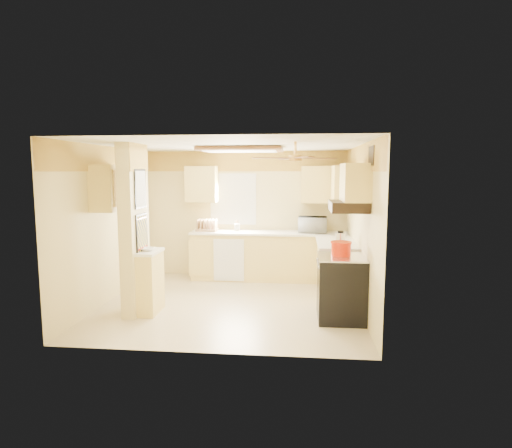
# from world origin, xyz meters

# --- Properties ---
(floor) EXTENTS (4.00, 4.00, 0.00)m
(floor) POSITION_xyz_m (0.00, 0.00, 0.00)
(floor) COLOR #CEB68E
(floor) RESTS_ON ground
(ceiling) EXTENTS (4.00, 4.00, 0.00)m
(ceiling) POSITION_xyz_m (0.00, 0.00, 2.50)
(ceiling) COLOR white
(ceiling) RESTS_ON wall_back
(wall_back) EXTENTS (4.00, 0.00, 4.00)m
(wall_back) POSITION_xyz_m (0.00, 1.90, 1.25)
(wall_back) COLOR #DDC987
(wall_back) RESTS_ON floor
(wall_front) EXTENTS (4.00, 0.00, 4.00)m
(wall_front) POSITION_xyz_m (0.00, -1.90, 1.25)
(wall_front) COLOR #DDC987
(wall_front) RESTS_ON floor
(wall_left) EXTENTS (0.00, 3.80, 3.80)m
(wall_left) POSITION_xyz_m (-2.00, 0.00, 1.25)
(wall_left) COLOR #DDC987
(wall_left) RESTS_ON floor
(wall_right) EXTENTS (0.00, 3.80, 3.80)m
(wall_right) POSITION_xyz_m (2.00, 0.00, 1.25)
(wall_right) COLOR #DDC987
(wall_right) RESTS_ON floor
(wallpaper_border) EXTENTS (4.00, 0.02, 0.40)m
(wallpaper_border) POSITION_xyz_m (0.00, 1.88, 2.30)
(wallpaper_border) COLOR #FFDA4B
(wallpaper_border) RESTS_ON wall_back
(partition_column) EXTENTS (0.20, 0.70, 2.50)m
(partition_column) POSITION_xyz_m (-1.35, -0.55, 1.25)
(partition_column) COLOR #DDC987
(partition_column) RESTS_ON floor
(partition_ledge) EXTENTS (0.25, 0.55, 0.90)m
(partition_ledge) POSITION_xyz_m (-1.13, -0.55, 0.45)
(partition_ledge) COLOR #FFDE7D
(partition_ledge) RESTS_ON floor
(ledge_top) EXTENTS (0.28, 0.58, 0.04)m
(ledge_top) POSITION_xyz_m (-1.13, -0.55, 0.92)
(ledge_top) COLOR white
(ledge_top) RESTS_ON partition_ledge
(lower_cabinets_back) EXTENTS (3.00, 0.60, 0.90)m
(lower_cabinets_back) POSITION_xyz_m (0.50, 1.60, 0.45)
(lower_cabinets_back) COLOR #FFDE7D
(lower_cabinets_back) RESTS_ON floor
(lower_cabinets_right) EXTENTS (0.60, 1.40, 0.90)m
(lower_cabinets_right) POSITION_xyz_m (1.70, 0.60, 0.45)
(lower_cabinets_right) COLOR #FFDE7D
(lower_cabinets_right) RESTS_ON floor
(countertop_back) EXTENTS (3.04, 0.64, 0.04)m
(countertop_back) POSITION_xyz_m (0.50, 1.59, 0.92)
(countertop_back) COLOR white
(countertop_back) RESTS_ON lower_cabinets_back
(countertop_right) EXTENTS (0.64, 1.44, 0.04)m
(countertop_right) POSITION_xyz_m (1.69, 0.60, 0.92)
(countertop_right) COLOR white
(countertop_right) RESTS_ON lower_cabinets_right
(dishwasher_panel) EXTENTS (0.58, 0.02, 0.80)m
(dishwasher_panel) POSITION_xyz_m (-0.25, 1.29, 0.43)
(dishwasher_panel) COLOR white
(dishwasher_panel) RESTS_ON lower_cabinets_back
(window) EXTENTS (0.92, 0.02, 1.02)m
(window) POSITION_xyz_m (-0.25, 1.89, 1.55)
(window) COLOR white
(window) RESTS_ON wall_back
(upper_cab_back_left) EXTENTS (0.60, 0.35, 0.70)m
(upper_cab_back_left) POSITION_xyz_m (-0.85, 1.72, 1.85)
(upper_cab_back_left) COLOR #FFDE7D
(upper_cab_back_left) RESTS_ON wall_back
(upper_cab_back_right) EXTENTS (0.90, 0.35, 0.70)m
(upper_cab_back_right) POSITION_xyz_m (1.55, 1.72, 1.85)
(upper_cab_back_right) COLOR #FFDE7D
(upper_cab_back_right) RESTS_ON wall_back
(upper_cab_right) EXTENTS (0.35, 1.00, 0.70)m
(upper_cab_right) POSITION_xyz_m (1.82, 1.25, 1.85)
(upper_cab_right) COLOR #FFDE7D
(upper_cab_right) RESTS_ON wall_right
(upper_cab_left_wall) EXTENTS (0.35, 0.75, 0.70)m
(upper_cab_left_wall) POSITION_xyz_m (-1.82, -0.25, 1.85)
(upper_cab_left_wall) COLOR #FFDE7D
(upper_cab_left_wall) RESTS_ON wall_left
(upper_cab_over_stove) EXTENTS (0.35, 0.76, 0.52)m
(upper_cab_over_stove) POSITION_xyz_m (1.82, -0.55, 1.95)
(upper_cab_over_stove) COLOR #FFDE7D
(upper_cab_over_stove) RESTS_ON wall_right
(stove) EXTENTS (0.68, 0.77, 0.92)m
(stove) POSITION_xyz_m (1.67, -0.55, 0.46)
(stove) COLOR black
(stove) RESTS_ON floor
(range_hood) EXTENTS (0.50, 0.76, 0.14)m
(range_hood) POSITION_xyz_m (1.74, -0.55, 1.62)
(range_hood) COLOR black
(range_hood) RESTS_ON upper_cab_over_stove
(poster_menu) EXTENTS (0.02, 0.42, 0.57)m
(poster_menu) POSITION_xyz_m (-1.24, -0.55, 1.85)
(poster_menu) COLOR black
(poster_menu) RESTS_ON partition_column
(poster_nashville) EXTENTS (0.02, 0.42, 0.57)m
(poster_nashville) POSITION_xyz_m (-1.24, -0.55, 1.20)
(poster_nashville) COLOR black
(poster_nashville) RESTS_ON partition_column
(ceiling_light_panel) EXTENTS (1.35, 0.95, 0.06)m
(ceiling_light_panel) POSITION_xyz_m (0.10, 0.50, 2.46)
(ceiling_light_panel) COLOR brown
(ceiling_light_panel) RESTS_ON ceiling
(ceiling_fan) EXTENTS (1.15, 1.15, 0.26)m
(ceiling_fan) POSITION_xyz_m (1.00, -0.70, 2.29)
(ceiling_fan) COLOR gold
(ceiling_fan) RESTS_ON ceiling
(vent_grate) EXTENTS (0.02, 0.40, 0.25)m
(vent_grate) POSITION_xyz_m (1.98, -0.90, 2.30)
(vent_grate) COLOR black
(vent_grate) RESTS_ON wall_right
(microwave) EXTENTS (0.56, 0.39, 0.30)m
(microwave) POSITION_xyz_m (1.33, 1.62, 1.09)
(microwave) COLOR white
(microwave) RESTS_ON countertop_back
(bowl) EXTENTS (0.21, 0.21, 0.05)m
(bowl) POSITION_xyz_m (-1.15, -0.57, 0.96)
(bowl) COLOR white
(bowl) RESTS_ON ledge_top
(dutch_oven) EXTENTS (0.30, 0.30, 0.20)m
(dutch_oven) POSITION_xyz_m (1.66, -0.50, 1.02)
(dutch_oven) COLOR red
(dutch_oven) RESTS_ON stove
(kettle) EXTENTS (0.15, 0.15, 0.22)m
(kettle) POSITION_xyz_m (1.72, 0.23, 1.04)
(kettle) COLOR silver
(kettle) RESTS_ON countertop_right
(dish_rack) EXTENTS (0.40, 0.30, 0.23)m
(dish_rack) POSITION_xyz_m (-0.73, 1.59, 1.02)
(dish_rack) COLOR tan
(dish_rack) RESTS_ON countertop_back
(utensil_crock) EXTENTS (0.10, 0.10, 0.21)m
(utensil_crock) POSITION_xyz_m (-0.15, 1.70, 1.01)
(utensil_crock) COLOR white
(utensil_crock) RESTS_ON countertop_back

